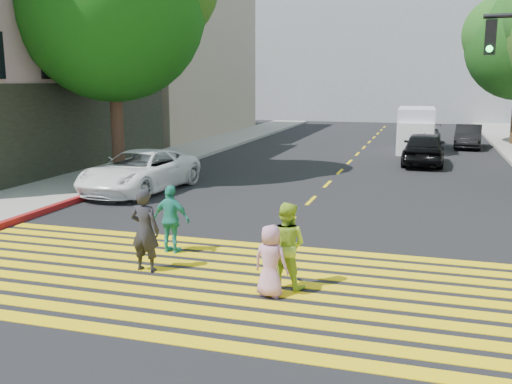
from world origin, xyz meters
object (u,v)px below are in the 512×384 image
at_px(pedestrian_man, 145,230).
at_px(white_van, 416,131).
at_px(white_sedan, 140,171).
at_px(dark_car_parked, 468,136).
at_px(silver_car, 421,131).
at_px(pedestrian_woman, 286,245).
at_px(pedestrian_extra, 171,219).
at_px(pedestrian_child, 271,261).
at_px(dark_car_near, 424,148).

height_order(pedestrian_man, white_van, white_van).
height_order(white_sedan, dark_car_parked, white_sedan).
bearing_deg(silver_car, pedestrian_man, 71.44).
bearing_deg(dark_car_parked, white_sedan, -119.91).
height_order(pedestrian_man, dark_car_parked, pedestrian_man).
bearing_deg(pedestrian_woman, pedestrian_extra, -14.65).
bearing_deg(dark_car_parked, pedestrian_child, -96.28).
height_order(pedestrian_man, dark_car_near, pedestrian_man).
distance_m(pedestrian_extra, dark_car_near, 16.16).
distance_m(pedestrian_woman, dark_car_parked, 24.54).
bearing_deg(dark_car_parked, pedestrian_extra, -103.54).
bearing_deg(white_sedan, dark_car_near, 50.28).
distance_m(silver_car, white_van, 5.41).
height_order(pedestrian_child, dark_car_near, dark_car_near).
distance_m(pedestrian_extra, silver_car, 26.22).
distance_m(pedestrian_child, silver_car, 27.69).
bearing_deg(silver_car, dark_car_parked, 122.19).
bearing_deg(white_van, pedestrian_man, -102.91).
bearing_deg(pedestrian_child, pedestrian_man, -1.55).
bearing_deg(dark_car_near, white_sedan, 46.46).
distance_m(white_sedan, silver_car, 21.58).
height_order(pedestrian_woman, dark_car_near, pedestrian_woman).
distance_m(pedestrian_man, white_van, 22.12).
xyz_separation_m(pedestrian_man, dark_car_near, (5.06, 16.59, -0.08)).
relative_size(pedestrian_child, white_sedan, 0.26).
xyz_separation_m(pedestrian_woman, silver_car, (1.95, 27.10, -0.14)).
xyz_separation_m(pedestrian_child, dark_car_near, (2.34, 17.18, 0.11)).
distance_m(pedestrian_extra, dark_car_parked, 23.96).
relative_size(pedestrian_child, dark_car_near, 0.29).
relative_size(pedestrian_man, dark_car_parked, 0.42).
bearing_deg(pedestrian_child, pedestrian_extra, -23.27).
bearing_deg(white_van, dark_car_near, -85.54).
height_order(pedestrian_woman, pedestrian_extra, pedestrian_woman).
bearing_deg(white_sedan, dark_car_parked, 60.49).
height_order(dark_car_near, dark_car_parked, dark_car_near).
bearing_deg(white_sedan, white_van, 63.72).
bearing_deg(pedestrian_man, pedestrian_child, 170.68).
bearing_deg(white_sedan, pedestrian_man, -56.34).
height_order(silver_car, dark_car_parked, silver_car).
xyz_separation_m(pedestrian_extra, silver_car, (4.83, 25.77, -0.10)).
height_order(pedestrian_woman, dark_car_parked, pedestrian_woman).
distance_m(pedestrian_woman, pedestrian_extra, 3.17).
relative_size(pedestrian_extra, white_van, 0.31).
distance_m(pedestrian_woman, silver_car, 27.17).
bearing_deg(silver_car, dark_car_near, 82.88).
relative_size(white_sedan, white_van, 1.03).
relative_size(pedestrian_woman, pedestrian_extra, 1.05).
bearing_deg(silver_car, pedestrian_extra, 70.91).
xyz_separation_m(pedestrian_child, silver_car, (2.10, 27.61, 0.01)).
bearing_deg(pedestrian_woman, white_sedan, -36.94).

